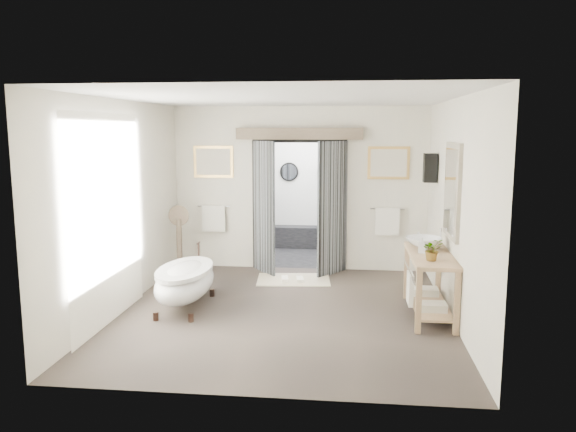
{
  "coord_description": "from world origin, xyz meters",
  "views": [
    {
      "loc": [
        0.87,
        -7.39,
        2.49
      ],
      "look_at": [
        0.0,
        0.6,
        1.25
      ],
      "focal_mm": 35.0,
      "sensor_mm": 36.0,
      "label": 1
    }
  ],
  "objects_px": {
    "basin": "(424,243)",
    "rug": "(294,280)",
    "clawfoot_tub": "(185,281)",
    "vanity": "(428,279)"
  },
  "relations": [
    {
      "from": "clawfoot_tub",
      "to": "rug",
      "type": "height_order",
      "value": "clawfoot_tub"
    },
    {
      "from": "clawfoot_tub",
      "to": "basin",
      "type": "xyz_separation_m",
      "value": [
        3.31,
        0.33,
        0.55
      ]
    },
    {
      "from": "clawfoot_tub",
      "to": "rug",
      "type": "bearing_deg",
      "value": 49.89
    },
    {
      "from": "vanity",
      "to": "rug",
      "type": "distance_m",
      "value": 2.57
    },
    {
      "from": "clawfoot_tub",
      "to": "basin",
      "type": "relative_size",
      "value": 3.28
    },
    {
      "from": "vanity",
      "to": "rug",
      "type": "height_order",
      "value": "vanity"
    },
    {
      "from": "basin",
      "to": "vanity",
      "type": "bearing_deg",
      "value": -103.49
    },
    {
      "from": "clawfoot_tub",
      "to": "vanity",
      "type": "relative_size",
      "value": 1.01
    },
    {
      "from": "basin",
      "to": "rug",
      "type": "bearing_deg",
      "value": 125.27
    },
    {
      "from": "rug",
      "to": "vanity",
      "type": "bearing_deg",
      "value": -38.54
    }
  ]
}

